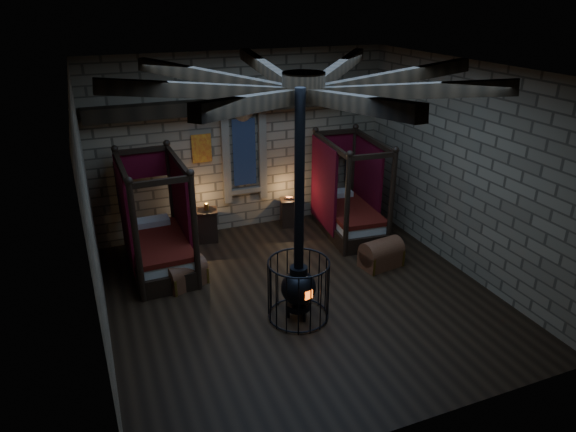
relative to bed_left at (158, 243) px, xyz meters
name	(u,v)px	position (x,y,z in m)	size (l,w,h in m)	color
room	(301,98)	(2.32, -2.03, 3.16)	(7.02, 7.02, 4.29)	black
bed_left	(158,243)	(0.00, 0.00, 0.00)	(1.25, 2.28, 2.35)	black
bed_right	(348,210)	(4.48, 0.10, -0.01)	(1.35, 2.29, 2.29)	black
trunk_left	(185,274)	(0.35, -0.92, -0.32)	(0.91, 0.75, 0.58)	brown
trunk_right	(381,254)	(4.35, -1.67, -0.30)	(0.92, 0.66, 0.63)	brown
nightstand_left	(208,225)	(1.25, 0.90, -0.19)	(0.56, 0.54, 0.93)	black
nightstand_right	(289,212)	(3.31, 0.98, -0.23)	(0.52, 0.50, 0.76)	black
stove	(298,285)	(2.00, -2.74, 0.07)	(1.09, 1.09, 4.05)	black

